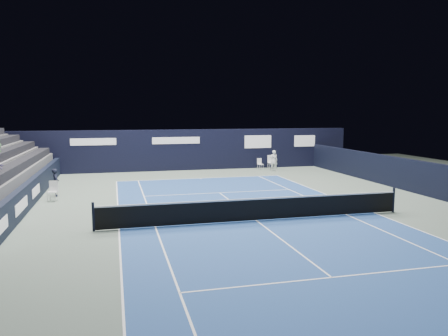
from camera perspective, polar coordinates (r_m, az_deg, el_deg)
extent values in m
plane|color=#536357|center=(19.91, 2.42, -5.53)|extent=(48.00, 48.00, 0.00)
cube|color=navy|center=(18.05, 4.25, -6.87)|extent=(10.97, 23.77, 0.01)
cube|color=black|center=(27.95, 21.05, -0.42)|extent=(0.30, 22.00, 1.80)
cube|color=silver|center=(33.97, 4.77, 0.48)|extent=(0.44, 0.42, 0.04)
cube|color=silver|center=(34.10, 4.64, 0.91)|extent=(0.38, 0.09, 0.45)
cylinder|color=silver|center=(34.21, 4.89, 0.19)|extent=(0.02, 0.02, 0.40)
cylinder|color=silver|center=(34.05, 4.41, 0.17)|extent=(0.02, 0.02, 0.40)
cylinder|color=silver|center=(33.94, 5.14, 0.13)|extent=(0.02, 0.02, 0.40)
cylinder|color=silver|center=(33.79, 4.65, 0.11)|extent=(0.02, 0.02, 0.40)
cube|color=white|center=(34.10, 4.63, 1.03)|extent=(0.32, 0.12, 0.29)
cube|color=silver|center=(34.24, 6.17, 0.69)|extent=(0.51, 0.49, 0.05)
cube|color=silver|center=(34.41, 6.08, 1.22)|extent=(0.48, 0.07, 0.57)
cylinder|color=silver|center=(34.51, 6.41, 0.32)|extent=(0.03, 0.03, 0.50)
cylinder|color=silver|center=(34.40, 5.75, 0.31)|extent=(0.03, 0.03, 0.50)
cylinder|color=silver|center=(34.14, 6.58, 0.24)|extent=(0.03, 0.03, 0.50)
cylinder|color=silver|center=(34.03, 5.92, 0.23)|extent=(0.03, 0.03, 0.50)
cube|color=silver|center=(23.43, -21.49, -2.93)|extent=(0.52, 0.51, 0.04)
cube|color=silver|center=(23.58, -21.36, -2.19)|extent=(0.44, 0.12, 0.53)
cylinder|color=silver|center=(23.58, -20.88, -3.41)|extent=(0.03, 0.03, 0.46)
cylinder|color=silver|center=(23.70, -21.75, -3.40)|extent=(0.03, 0.03, 0.46)
cylinder|color=silver|center=(23.25, -21.17, -3.57)|extent=(0.03, 0.03, 0.46)
cylinder|color=silver|center=(23.37, -22.05, -3.56)|extent=(0.03, 0.03, 0.46)
imported|color=black|center=(24.70, -21.13, -1.78)|extent=(0.45, 0.59, 1.46)
cube|color=white|center=(29.35, -3.10, -1.35)|extent=(10.97, 0.06, 0.00)
cube|color=white|center=(20.42, 19.09, -5.57)|extent=(0.06, 23.77, 0.00)
cube|color=white|center=(17.17, -13.56, -7.78)|extent=(0.06, 23.77, 0.00)
cube|color=white|center=(19.71, 15.74, -5.90)|extent=(0.06, 23.77, 0.00)
cube|color=white|center=(17.23, -8.96, -7.61)|extent=(0.06, 23.77, 0.00)
cube|color=white|center=(24.06, -0.58, -3.25)|extent=(8.23, 0.06, 0.00)
cube|color=white|center=(12.42, 13.90, -13.70)|extent=(8.23, 0.06, 0.00)
cube|color=white|center=(18.05, 4.25, -6.86)|extent=(0.06, 12.80, 0.00)
cube|color=white|center=(29.20, -3.04, -1.39)|extent=(0.06, 0.30, 0.00)
cylinder|color=black|center=(20.82, 21.26, -3.91)|extent=(0.10, 0.10, 1.10)
cylinder|color=black|center=(17.06, -16.71, -6.12)|extent=(0.10, 0.10, 1.10)
cube|color=black|center=(17.94, 4.27, -5.46)|extent=(12.80, 0.03, 0.86)
cube|color=white|center=(17.85, 4.28, -4.05)|extent=(12.80, 0.05, 0.06)
cube|color=black|center=(33.68, -4.64, 2.39)|extent=(26.00, 0.60, 3.10)
cube|color=silver|center=(32.87, -16.69, 3.30)|extent=(3.20, 0.02, 0.50)
cube|color=silver|center=(33.16, -6.26, 3.60)|extent=(3.60, 0.02, 0.50)
cube|color=silver|center=(34.67, 4.46, 3.45)|extent=(2.20, 0.02, 1.00)
cube|color=silver|center=(36.15, 10.49, 3.51)|extent=(1.80, 0.02, 0.90)
cube|color=black|center=(23.25, -23.75, -2.78)|extent=(0.30, 22.00, 1.20)
cube|color=silver|center=(16.49, -27.16, -6.91)|extent=(0.02, 2.00, 0.45)
cube|color=silver|center=(19.83, -24.92, -4.49)|extent=(0.02, 2.40, 0.45)
cube|color=silver|center=(23.22, -23.34, -2.77)|extent=(0.02, 2.00, 0.45)
cube|color=#434345|center=(24.29, -24.79, -1.88)|extent=(0.90, 16.00, 1.65)
cube|color=#545356|center=(24.44, -26.89, -1.41)|extent=(0.90, 16.00, 2.10)
cube|color=black|center=(24.16, -24.92, 0.52)|extent=(0.63, 15.20, 0.40)
cube|color=black|center=(24.30, -27.06, 1.50)|extent=(0.63, 15.20, 0.40)
imported|color=white|center=(33.18, 6.51, 0.97)|extent=(0.65, 0.52, 1.57)
cylinder|color=black|center=(32.82, 6.46, 1.37)|extent=(0.03, 0.29, 0.13)
torus|color=black|center=(32.58, 6.62, 1.50)|extent=(0.30, 0.13, 0.29)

